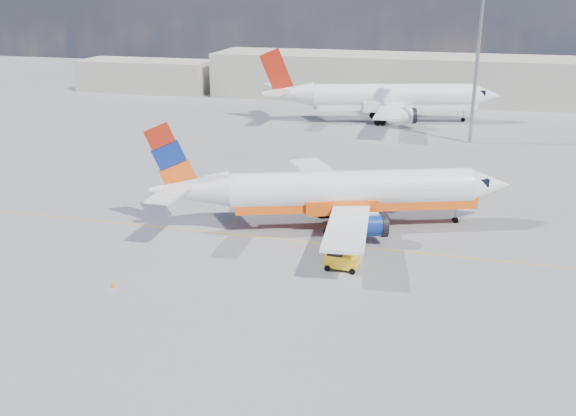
% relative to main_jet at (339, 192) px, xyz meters
% --- Properties ---
extents(ground, '(240.00, 240.00, 0.00)m').
position_rel_main_jet_xyz_m(ground, '(-5.73, -7.19, -3.24)').
color(ground, slate).
rests_on(ground, ground).
extents(taxi_line, '(70.00, 0.15, 0.01)m').
position_rel_main_jet_xyz_m(taxi_line, '(-5.73, -4.19, -3.24)').
color(taxi_line, gold).
rests_on(taxi_line, ground).
extents(terminal_main, '(70.00, 14.00, 8.00)m').
position_rel_main_jet_xyz_m(terminal_main, '(-0.73, 67.81, 0.76)').
color(terminal_main, '#B7B09E').
rests_on(terminal_main, ground).
extents(terminal_annex, '(26.00, 10.00, 6.00)m').
position_rel_main_jet_xyz_m(terminal_annex, '(-50.73, 64.81, -0.24)').
color(terminal_annex, '#B7B09E').
rests_on(terminal_annex, ground).
extents(main_jet, '(31.95, 24.22, 9.73)m').
position_rel_main_jet_xyz_m(main_jet, '(0.00, 0.00, 0.00)').
color(main_jet, white).
rests_on(main_jet, ground).
extents(second_jet, '(37.27, 28.43, 11.27)m').
position_rel_main_jet_xyz_m(second_jet, '(-1.37, 46.37, 0.51)').
color(second_jet, white).
rests_on(second_jet, ground).
extents(gse_tug, '(2.53, 1.65, 1.75)m').
position_rel_main_jet_xyz_m(gse_tug, '(1.80, -8.80, -2.41)').
color(gse_tug, black).
rests_on(gse_tug, ground).
extents(traffic_cone, '(0.38, 0.38, 0.53)m').
position_rel_main_jet_xyz_m(traffic_cone, '(-13.24, -16.13, -2.99)').
color(traffic_cone, white).
rests_on(traffic_cone, ground).
extents(floodlight_mast, '(1.65, 1.65, 22.60)m').
position_rel_main_jet_xyz_m(floodlight_mast, '(11.40, 35.52, 10.31)').
color(floodlight_mast, gray).
rests_on(floodlight_mast, ground).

